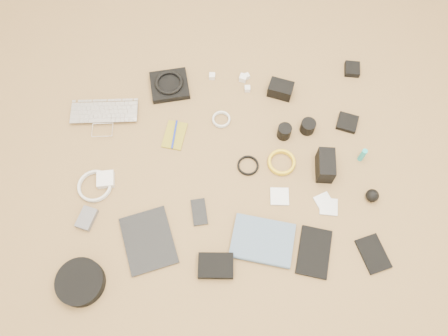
{
  "coord_description": "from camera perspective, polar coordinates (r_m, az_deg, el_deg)",
  "views": [
    {
      "loc": [
        -0.07,
        -0.77,
        1.8
      ],
      "look_at": [
        0.01,
        0.02,
        0.02
      ],
      "focal_mm": 35.0,
      "sensor_mm": 36.0,
      "label": 1
    }
  ],
  "objects": [
    {
      "name": "lens_pouch",
      "position": [
        2.32,
        16.4,
        12.29
      ],
      "size": [
        0.09,
        0.09,
        0.03
      ],
      "primitive_type": "cube",
      "rotation": [
        0.0,
        0.0,
        -0.21
      ],
      "color": "black",
      "rests_on": "ground"
    },
    {
      "name": "notebook_olive",
      "position": [
        2.05,
        -6.47,
        4.29
      ],
      "size": [
        0.13,
        0.17,
        0.01
      ],
      "primitive_type": "cube",
      "rotation": [
        0.0,
        0.0,
        -0.3
      ],
      "color": "olive",
      "rests_on": "ground"
    },
    {
      "name": "headphone_case",
      "position": [
        1.88,
        -18.24,
        -13.98
      ],
      "size": [
        0.22,
        0.22,
        0.05
      ],
      "primitive_type": "cylinder",
      "rotation": [
        0.0,
        0.0,
        -0.18
      ],
      "color": "black",
      "rests_on": "ground"
    },
    {
      "name": "cable_black",
      "position": [
        1.97,
        3.15,
        0.28
      ],
      "size": [
        0.11,
        0.11,
        0.01
      ],
      "primitive_type": "torus",
      "rotation": [
        0.0,
        0.0,
        -0.11
      ],
      "color": "black",
      "rests_on": "ground"
    },
    {
      "name": "phone",
      "position": [
        1.89,
        -3.26,
        -5.76
      ],
      "size": [
        0.07,
        0.12,
        0.01
      ],
      "primitive_type": "cube",
      "rotation": [
        0.0,
        0.0,
        0.05
      ],
      "color": "black",
      "rests_on": "ground"
    },
    {
      "name": "charger_a",
      "position": [
        2.21,
        -1.55,
        11.9
      ],
      "size": [
        0.03,
        0.03,
        0.03
      ],
      "primitive_type": "cube",
      "rotation": [
        0.0,
        0.0,
        -0.14
      ],
      "color": "silver",
      "rests_on": "ground"
    },
    {
      "name": "paperback",
      "position": [
        1.83,
        4.56,
        -12.27
      ],
      "size": [
        0.3,
        0.26,
        0.03
      ],
      "primitive_type": "imported",
      "rotation": [
        0.0,
        0.0,
        1.28
      ],
      "color": "#475E78",
      "rests_on": "ground"
    },
    {
      "name": "lens_b",
      "position": [
        2.07,
        10.89,
        5.34
      ],
      "size": [
        0.09,
        0.09,
        0.06
      ],
      "primitive_type": "cylinder",
      "rotation": [
        0.0,
        0.0,
        0.31
      ],
      "color": "black",
      "rests_on": "ground"
    },
    {
      "name": "air_blower",
      "position": [
        1.99,
        18.8,
        -3.43
      ],
      "size": [
        0.06,
        0.06,
        0.06
      ],
      "primitive_type": "sphere",
      "rotation": [
        0.0,
        0.0,
        0.12
      ],
      "color": "black",
      "rests_on": "ground"
    },
    {
      "name": "notebook_black_a",
      "position": [
        1.88,
        11.68,
        -10.69
      ],
      "size": [
        0.18,
        0.24,
        0.01
      ],
      "primitive_type": "cube",
      "rotation": [
        0.0,
        0.0,
        -0.31
      ],
      "color": "black",
      "rests_on": "ground"
    },
    {
      "name": "laptop",
      "position": [
        2.15,
        -15.42,
        6.03
      ],
      "size": [
        0.33,
        0.24,
        0.02
      ],
      "primitive_type": "imported",
      "rotation": [
        0.0,
        0.0,
        -0.06
      ],
      "color": "silver",
      "rests_on": "ground"
    },
    {
      "name": "notebook_black_b",
      "position": [
        1.94,
        18.91,
        -10.56
      ],
      "size": [
        0.13,
        0.17,
        0.01
      ],
      "primitive_type": "cube",
      "rotation": [
        0.0,
        0.0,
        0.23
      ],
      "color": "black",
      "rests_on": "ground"
    },
    {
      "name": "battery_charger",
      "position": [
        1.96,
        -17.49,
        -6.29
      ],
      "size": [
        0.1,
        0.11,
        0.03
      ],
      "primitive_type": "cube",
      "rotation": [
        0.0,
        0.0,
        -0.41
      ],
      "color": "#56555A",
      "rests_on": "ground"
    },
    {
      "name": "dslr_camera",
      "position": [
        2.16,
        7.4,
        10.15
      ],
      "size": [
        0.14,
        0.12,
        0.07
      ],
      "primitive_type": "cube",
      "rotation": [
        0.0,
        0.0,
        -0.41
      ],
      "color": "black",
      "rests_on": "ground"
    },
    {
      "name": "charger_b",
      "position": [
        2.21,
        2.96,
        11.87
      ],
      "size": [
        0.03,
        0.03,
        0.02
      ],
      "primitive_type": "cube",
      "rotation": [
        0.0,
        0.0,
        0.33
      ],
      "color": "silver",
      "rests_on": "ground"
    },
    {
      "name": "charger_c",
      "position": [
        2.2,
        2.52,
        11.67
      ],
      "size": [
        0.05,
        0.05,
        0.03
      ],
      "primitive_type": "cube",
      "rotation": [
        0.0,
        0.0,
        -0.42
      ],
      "color": "silver",
      "rests_on": "ground"
    },
    {
      "name": "tablet",
      "position": [
        1.88,
        -9.84,
        -9.3
      ],
      "size": [
        0.25,
        0.29,
        0.01
      ],
      "primitive_type": "cube",
      "rotation": [
        0.0,
        0.0,
        0.21
      ],
      "color": "black",
      "rests_on": "ground"
    },
    {
      "name": "flash",
      "position": [
        1.97,
        13.1,
        0.33
      ],
      "size": [
        0.09,
        0.14,
        0.1
      ],
      "primitive_type": "cube",
      "rotation": [
        0.0,
        0.0,
        -0.15
      ],
      "color": "black",
      "rests_on": "ground"
    },
    {
      "name": "lens_a",
      "position": [
        2.03,
        7.87,
        4.72
      ],
      "size": [
        0.08,
        0.08,
        0.07
      ],
      "primitive_type": "cylinder",
      "rotation": [
        0.0,
        0.0,
        -0.41
      ],
      "color": "black",
      "rests_on": "ground"
    },
    {
      "name": "card_reader",
      "position": [
        2.14,
        15.8,
        5.72
      ],
      "size": [
        0.12,
        0.12,
        0.02
      ],
      "primitive_type": "cube",
      "rotation": [
        0.0,
        0.0,
        -0.41
      ],
      "color": "black",
      "rests_on": "ground"
    },
    {
      "name": "filter_case_mid",
      "position": [
        1.95,
        12.89,
        -4.27
      ],
      "size": [
        0.09,
        0.09,
        0.01
      ],
      "primitive_type": "cube",
      "rotation": [
        0.0,
        0.0,
        0.34
      ],
      "color": "silver",
      "rests_on": "ground"
    },
    {
      "name": "lens_cleaner",
      "position": [
        2.05,
        17.63,
        1.63
      ],
      "size": [
        0.03,
        0.03,
        0.08
      ],
      "primitive_type": "cylinder",
      "rotation": [
        0.0,
        0.0,
        0.12
      ],
      "color": "#1AA6AB",
      "rests_on": "ground"
    },
    {
      "name": "power_brick",
      "position": [
        2.0,
        -15.2,
        -1.45
      ],
      "size": [
        0.07,
        0.07,
        0.03
      ],
      "primitive_type": "cube",
      "rotation": [
        0.0,
        0.0,
        0.01
      ],
      "color": "silver",
      "rests_on": "ground"
    },
    {
      "name": "filter_case_right",
      "position": [
        1.95,
        13.48,
        -4.95
      ],
      "size": [
        0.09,
        0.09,
        0.01
      ],
      "primitive_type": "cube",
      "rotation": [
        0.0,
        0.0,
        -0.2
      ],
      "color": "silver",
      "rests_on": "ground"
    },
    {
      "name": "filter_case_left",
      "position": [
        1.93,
        7.26,
        -3.72
      ],
      "size": [
        0.09,
        0.09,
        0.01
      ],
      "primitive_type": "cube",
      "rotation": [
        0.0,
        0.0,
        -0.12
      ],
      "color": "silver",
      "rests_on": "ground"
    },
    {
      "name": "pen_blue",
      "position": [
        2.05,
        -6.49,
        4.4
      ],
      "size": [
        0.04,
        0.15,
        0.01
      ],
      "primitive_type": "cylinder",
      "rotation": [
        1.57,
        0.0,
        -0.21
      ],
      "color": "#1527AC",
      "rests_on": "notebook_olive"
    },
    {
      "name": "cable_white_a",
      "position": [
        2.08,
        -0.36,
        6.3
      ],
      "size": [
        0.1,
        0.1,
        0.01
      ],
      "primitive_type": "torus",
      "rotation": [
        0.0,
        0.0,
        -0.22
      ],
      "color": "silver",
      "rests_on": "ground"
    },
    {
      "name": "headphone_pouch",
      "position": [
        2.19,
        -7.12,
        10.65
      ],
      "size": [
        0.19,
        0.18,
        0.03
      ],
      "primitive_type": "cube",
      "rotation": [
        0.0,
        0.0,
        0.08
      ],
      "color": "black",
      "rests_on": "ground"
    },
    {
      "name": "drive_case",
      "position": [
        1.82,
        -1.08,
        -12.65
      ],
      "size": [
        0.15,
        0.12,
        0.04
      ],
      "primitive_type": "cube",
      "rotation": [
        0.0,
        0.0,
        -0.11
      ],
      "color": "black",
      "rests_on": "ground"
    },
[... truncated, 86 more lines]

